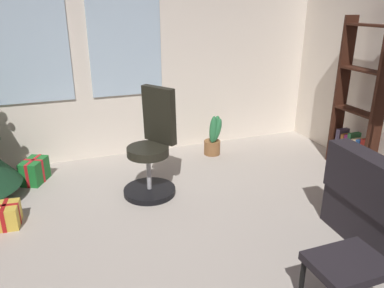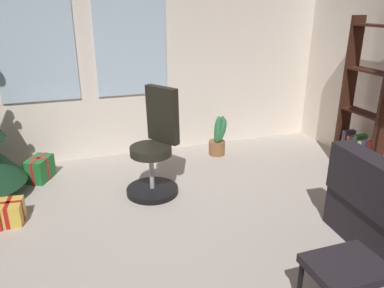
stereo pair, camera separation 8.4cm
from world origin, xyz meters
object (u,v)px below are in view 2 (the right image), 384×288
(gift_box_gold, at_px, (10,212))
(office_chair, at_px, (155,153))
(gift_box_green, at_px, (40,169))
(bookshelf, at_px, (364,108))
(footstool, at_px, (346,271))
(potted_plant, at_px, (219,138))

(gift_box_gold, xyz_separation_m, office_chair, (1.45, 0.18, 0.35))
(gift_box_green, relative_size, bookshelf, 0.21)
(footstool, distance_m, gift_box_gold, 2.93)
(footstool, distance_m, gift_box_green, 3.42)
(gift_box_green, distance_m, gift_box_gold, 0.92)
(gift_box_green, bearing_deg, office_chair, -30.23)
(gift_box_gold, bearing_deg, footstool, -40.64)
(footstool, relative_size, gift_box_gold, 1.77)
(gift_box_gold, relative_size, bookshelf, 0.15)
(gift_box_gold, relative_size, potted_plant, 0.50)
(gift_box_gold, distance_m, bookshelf, 3.96)
(gift_box_gold, bearing_deg, potted_plant, 20.46)
(bookshelf, distance_m, potted_plant, 1.82)
(office_chair, bearing_deg, gift_box_gold, -173.12)
(gift_box_gold, relative_size, office_chair, 0.24)
(footstool, height_order, bookshelf, bookshelf)
(footstool, xyz_separation_m, bookshelf, (1.69, 1.82, 0.46))
(office_chair, xyz_separation_m, potted_plant, (1.05, 0.76, -0.22))
(gift_box_green, xyz_separation_m, gift_box_gold, (-0.24, -0.89, -0.03))
(footstool, relative_size, bookshelf, 0.27)
(footstool, height_order, gift_box_green, footstool)
(gift_box_green, height_order, potted_plant, potted_plant)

